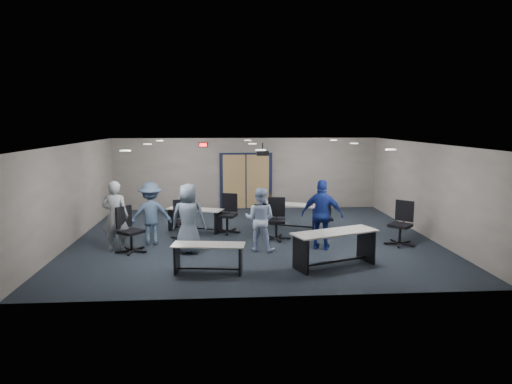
{
  "coord_description": "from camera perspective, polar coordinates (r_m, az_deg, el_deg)",
  "views": [
    {
      "loc": [
        -0.83,
        -12.74,
        3.3
      ],
      "look_at": [
        0.05,
        -0.3,
        1.38
      ],
      "focal_mm": 32.0,
      "sensor_mm": 36.0,
      "label": 1
    }
  ],
  "objects": [
    {
      "name": "ceiling",
      "position": [
        12.78,
        -0.31,
        6.07
      ],
      "size": [
        10.0,
        9.0,
        0.04
      ],
      "primitive_type": "cube",
      "color": "silver",
      "rests_on": "back_wall"
    },
    {
      "name": "left_wall",
      "position": [
        13.55,
        -21.92,
        -0.15
      ],
      "size": [
        0.04,
        9.0,
        2.7
      ],
      "primitive_type": "cube",
      "color": "slate",
      "rests_on": "floor"
    },
    {
      "name": "ceiling_can_lights",
      "position": [
        13.03,
        -0.38,
        5.99
      ],
      "size": [
        6.24,
        5.74,
        0.02
      ],
      "primitive_type": null,
      "color": "white",
      "rests_on": "ceiling"
    },
    {
      "name": "floor",
      "position": [
        13.19,
        -0.3,
        -5.73
      ],
      "size": [
        10.0,
        10.0,
        0.0
      ],
      "primitive_type": "plane",
      "color": "black",
      "rests_on": "ground"
    },
    {
      "name": "person_plaid",
      "position": [
        11.64,
        -8.44,
        -3.28
      ],
      "size": [
        0.93,
        0.66,
        1.78
      ],
      "primitive_type": "imported",
      "rotation": [
        0.0,
        0.0,
        3.03
      ],
      "color": "slate",
      "rests_on": "floor"
    },
    {
      "name": "person_gray",
      "position": [
        12.21,
        -17.18,
        -2.89
      ],
      "size": [
        0.7,
        0.48,
        1.83
      ],
      "primitive_type": "imported",
      "rotation": [
        0.0,
        0.0,
        3.07
      ],
      "color": "#969DA4",
      "rests_on": "floor"
    },
    {
      "name": "chair_back_a",
      "position": [
        13.04,
        -9.08,
        -3.49
      ],
      "size": [
        0.88,
        0.88,
        1.11
      ],
      "primitive_type": null,
      "rotation": [
        0.0,
        0.0,
        0.31
      ],
      "color": "black",
      "rests_on": "floor"
    },
    {
      "name": "back_wall",
      "position": [
        17.37,
        -1.27,
        2.31
      ],
      "size": [
        10.0,
        0.04,
        2.7
      ],
      "primitive_type": "cube",
      "color": "slate",
      "rests_on": "floor"
    },
    {
      "name": "ceiling_projector",
      "position": [
        13.32,
        0.84,
        4.91
      ],
      "size": [
        0.35,
        0.32,
        0.37
      ],
      "color": "black",
      "rests_on": "ceiling"
    },
    {
      "name": "chair_loose_left",
      "position": [
        12.03,
        -15.37,
        -4.59
      ],
      "size": [
        1.03,
        1.03,
        1.17
      ],
      "primitive_type": null,
      "rotation": [
        0.0,
        0.0,
        0.92
      ],
      "color": "black",
      "rests_on": "floor"
    },
    {
      "name": "chair_loose_right",
      "position": [
        12.88,
        17.61,
        -3.77
      ],
      "size": [
        1.06,
        1.06,
        1.19
      ],
      "primitive_type": null,
      "rotation": [
        0.0,
        0.0,
        -0.75
      ],
      "color": "black",
      "rests_on": "floor"
    },
    {
      "name": "chair_back_d",
      "position": [
        13.83,
        8.7,
        -3.19
      ],
      "size": [
        0.6,
        0.6,
        0.92
      ],
      "primitive_type": null,
      "rotation": [
        0.0,
        0.0,
        -0.04
      ],
      "color": "black",
      "rests_on": "floor"
    },
    {
      "name": "chair_back_b",
      "position": [
        13.66,
        -3.64,
        -2.73
      ],
      "size": [
        0.93,
        0.93,
        1.16
      ],
      "primitive_type": null,
      "rotation": [
        0.0,
        0.0,
        -0.34
      ],
      "color": "black",
      "rests_on": "floor"
    },
    {
      "name": "right_wall",
      "position": [
        14.14,
        20.35,
        0.29
      ],
      "size": [
        0.04,
        9.0,
        2.7
      ],
      "primitive_type": "cube",
      "color": "slate",
      "rests_on": "floor"
    },
    {
      "name": "table_front_left",
      "position": [
        10.16,
        -5.96,
        -7.62
      ],
      "size": [
        1.64,
        0.72,
        0.65
      ],
      "rotation": [
        0.0,
        0.0,
        -0.12
      ],
      "color": "#A5A29C",
      "rests_on": "floor"
    },
    {
      "name": "person_back",
      "position": [
        12.65,
        -13.01,
        -2.64
      ],
      "size": [
        1.2,
        0.84,
        1.7
      ],
      "primitive_type": "imported",
      "rotation": [
        0.0,
        0.0,
        3.34
      ],
      "color": "#485F81",
      "rests_on": "floor"
    },
    {
      "name": "person_navy",
      "position": [
        11.96,
        8.27,
        -2.83
      ],
      "size": [
        1.16,
        0.81,
        1.83
      ],
      "primitive_type": "imported",
      "rotation": [
        0.0,
        0.0,
        2.76
      ],
      "color": "navy",
      "rests_on": "floor"
    },
    {
      "name": "table_back_right",
      "position": [
        14.18,
        3.99,
        -2.45
      ],
      "size": [
        2.04,
        1.33,
        1.08
      ],
      "rotation": [
        0.0,
        0.0,
        -0.39
      ],
      "color": "#A5A29C",
      "rests_on": "floor"
    },
    {
      "name": "double_door",
      "position": [
        17.37,
        -1.26,
        1.31
      ],
      "size": [
        2.0,
        0.07,
        2.2
      ],
      "color": "black",
      "rests_on": "back_wall"
    },
    {
      "name": "front_wall",
      "position": [
        8.51,
        1.67,
        -4.48
      ],
      "size": [
        10.0,
        0.04,
        2.7
      ],
      "primitive_type": "cube",
      "color": "slate",
      "rests_on": "floor"
    },
    {
      "name": "table_back_left",
      "position": [
        13.98,
        -7.62,
        -2.97
      ],
      "size": [
        1.8,
        1.17,
        0.69
      ],
      "rotation": [
        0.0,
        0.0,
        -0.39
      ],
      "color": "#A5A29C",
      "rests_on": "floor"
    },
    {
      "name": "chair_back_c",
      "position": [
        12.89,
        2.54,
        -3.4
      ],
      "size": [
        0.84,
        0.84,
        1.17
      ],
      "primitive_type": null,
      "rotation": [
        0.0,
        0.0,
        -0.15
      ],
      "color": "black",
      "rests_on": "floor"
    },
    {
      "name": "table_front_right",
      "position": [
        10.66,
        9.81,
        -6.25
      ],
      "size": [
        2.14,
        1.37,
        0.82
      ],
      "rotation": [
        0.0,
        0.0,
        0.37
      ],
      "color": "#A5A29C",
      "rests_on": "floor"
    },
    {
      "name": "exit_sign",
      "position": [
        17.22,
        -6.63,
        5.87
      ],
      "size": [
        0.32,
        0.07,
        0.18
      ],
      "color": "black",
      "rests_on": "back_wall"
    },
    {
      "name": "person_lightblue",
      "position": [
        11.72,
        0.48,
        -3.42
      ],
      "size": [
        0.97,
        0.86,
        1.65
      ],
      "primitive_type": "imported",
      "rotation": [
        0.0,
        0.0,
        2.79
      ],
      "color": "#BED4FB",
      "rests_on": "floor"
    }
  ]
}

